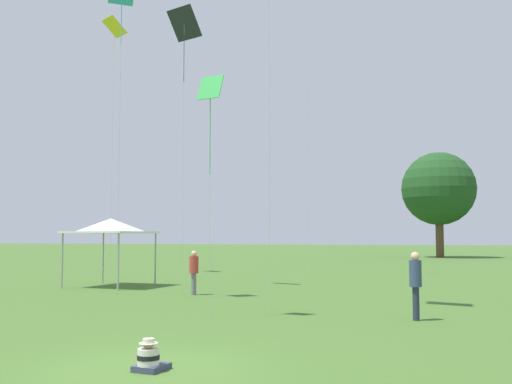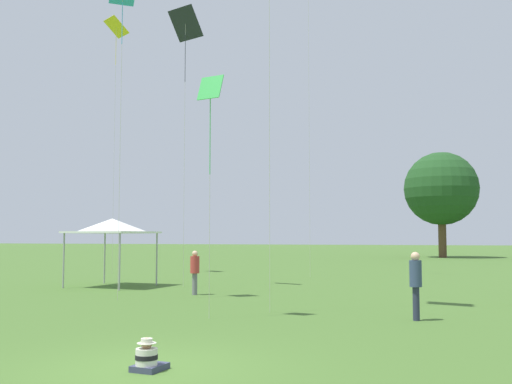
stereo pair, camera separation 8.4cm
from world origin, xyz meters
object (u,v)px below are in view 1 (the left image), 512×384
Objects in this scene: person_standing_3 at (194,269)px; kite_6 at (114,33)px; person_standing_0 at (416,279)px; kite_0 at (122,6)px; kite_3 at (184,28)px; distant_tree_0 at (439,189)px; seated_toddler at (149,358)px; canopy_tent at (111,226)px; kite_4 at (210,98)px.

person_standing_3 is 0.11× the size of kite_6.
person_standing_0 is at bearing -2.38° from person_standing_3.
kite_3 reaches higher than kite_0.
person_standing_0 is 49.72m from distant_tree_0.
kite_3 reaches higher than seated_toddler.
canopy_tent is 0.28× the size of kite_3.
person_standing_0 is at bearing 69.98° from kite_4.
kite_6 is at bearing 22.16° from kite_3.
seated_toddler is 0.04× the size of kite_6.
kite_4 is 0.43× the size of kite_6.
kite_6 is (-13.92, 22.81, 14.44)m from seated_toddler.
kite_0 is 48.54m from distant_tree_0.
seated_toddler is at bearing -57.80° from canopy_tent.
person_standing_3 is 19.89m from kite_6.
kite_3 is (-10.09, 7.93, 10.48)m from person_standing_0.
kite_0 is 1.01× the size of distant_tree_0.
kite_0 is at bearing -162.13° from kite_6.
canopy_tent is at bearing -50.66° from kite_0.
seated_toddler is 57.35m from distant_tree_0.
person_standing_0 is at bearing -28.46° from canopy_tent.
kite_0 reaches higher than kite_4.
kite_4 is (7.81, -8.31, 3.35)m from canopy_tent.
distant_tree_0 is (9.45, 44.56, 6.22)m from person_standing_3.
kite_4 is at bearing -46.77° from canopy_tent.
kite_0 is (3.11, -4.91, 7.79)m from canopy_tent.
person_standing_3 is 0.15× the size of distant_tree_0.
kite_6 reaches higher than canopy_tent.
kite_4 is (4.73, -9.11, -5.57)m from kite_3.
seated_toddler is 19.97m from kite_3.
seated_toddler is 17.29m from canopy_tent.
distant_tree_0 is (19.18, 33.86, -7.45)m from kite_6.
person_standing_0 is 16.57m from kite_3.
person_standing_0 is at bearing -143.72° from kite_6.
distant_tree_0 is (1.22, 49.33, 6.12)m from person_standing_0.
kite_4 is at bearing -155.84° from kite_6.
person_standing_0 is 0.12× the size of kite_6.
canopy_tent is 11.88m from kite_4.
kite_6 is at bearing 128.55° from seated_toddler.
kite_6 is (-9.73, 10.69, 13.66)m from person_standing_3.
kite_6 is at bearing -119.53° from distant_tree_0.
canopy_tent is 0.52× the size of kite_4.
kite_6 reaches higher than distant_tree_0.
canopy_tent is at bearing -163.03° from kite_6.
kite_3 is 1.87× the size of kite_4.
distant_tree_0 is at bearing -15.83° from person_standing_0.
kite_3 is (-1.85, 3.16, 10.58)m from person_standing_3.
kite_3 is 1.12× the size of distant_tree_0.
seated_toddler is at bearing -95.30° from distant_tree_0.
seated_toddler is 8.43m from person_standing_0.
kite_0 is 7.30m from kite_4.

